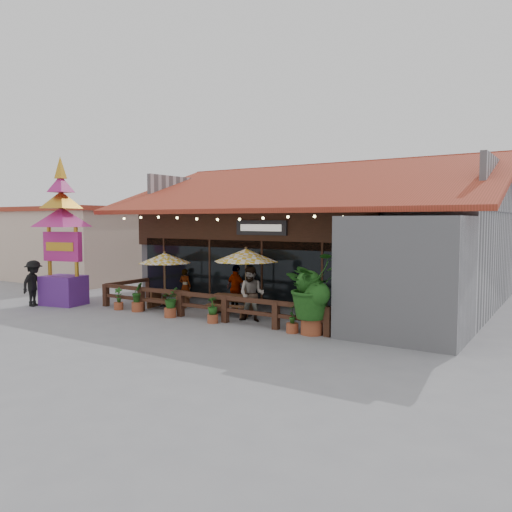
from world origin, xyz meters
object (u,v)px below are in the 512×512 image
Objects in this scene: umbrella_right at (246,256)px; pedestrian at (34,283)px; thai_sign_tower at (62,221)px; picnic_table_left at (168,296)px; umbrella_left at (165,258)px; picnic_table_right at (232,301)px; tropical_plant at (312,288)px.

pedestrian is at bearing -160.69° from umbrella_right.
thai_sign_tower is 3.50× the size of pedestrian.
thai_sign_tower is (-4.09, -1.83, 2.98)m from picnic_table_left.
thai_sign_tower is at bearing -164.74° from umbrella_right.
umbrella_left is 0.37× the size of thai_sign_tower.
umbrella_right is 1.80m from picnic_table_right.
umbrella_right is at bearing 9.42° from picnic_table_right.
umbrella_right is at bearing -87.75° from pedestrian.
thai_sign_tower reaches higher than picnic_table_left.
pedestrian is (-4.59, -2.75, -1.03)m from umbrella_left.
picnic_table_left is 5.55m from pedestrian.
thai_sign_tower is at bearing -155.96° from picnic_table_left.
umbrella_left is 0.77× the size of umbrella_right.
tropical_plant is (6.90, -1.10, 0.98)m from picnic_table_left.
umbrella_left is 4.55m from thai_sign_tower.
thai_sign_tower reaches higher than picnic_table_right.
umbrella_right is 1.80× the size of picnic_table_right.
umbrella_left reaches higher than pedestrian.
umbrella_right is 3.97m from picnic_table_left.
umbrella_right is 8.98m from pedestrian.
pedestrian is (-11.73, -1.58, -0.51)m from tropical_plant.
tropical_plant reaches higher than umbrella_left.
umbrella_right is at bearing 2.86° from umbrella_left.
picnic_table_right is 0.93× the size of pedestrian.
thai_sign_tower is 2.76m from pedestrian.
picnic_table_right is at bearing 1.75° from umbrella_left.
tropical_plant is at bearing -99.39° from pedestrian.
picnic_table_right is (-0.54, -0.09, -1.71)m from umbrella_right.
pedestrian is at bearing -172.33° from tropical_plant.
pedestrian reaches higher than picnic_table_left.
thai_sign_tower is at bearing -153.80° from umbrella_left.
umbrella_right is at bearing 4.18° from picnic_table_left.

